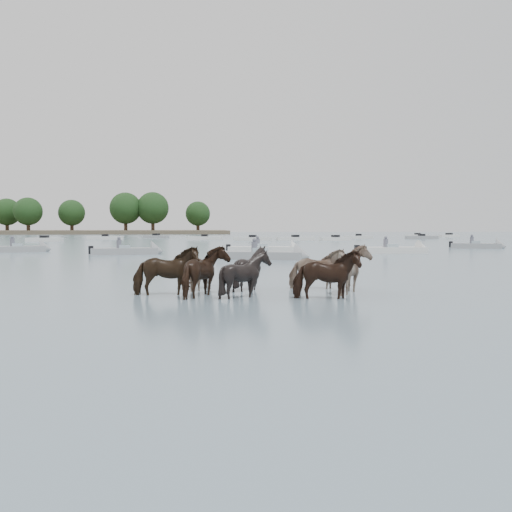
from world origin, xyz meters
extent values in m
plane|color=slate|center=(0.00, 0.00, 0.00)|extent=(400.00, 400.00, 0.00)
imported|color=black|center=(-1.10, 0.81, 0.66)|extent=(2.00, 0.98, 1.66)
imported|color=#816657|center=(0.23, 2.31, 0.59)|extent=(1.31, 1.53, 1.53)
imported|color=black|center=(1.56, 1.97, 0.63)|extent=(1.62, 1.48, 1.60)
imported|color=#876B5B|center=(3.74, 1.92, 0.59)|extent=(1.87, 0.98, 1.52)
imported|color=black|center=(0.11, 0.37, 0.65)|extent=(1.50, 1.72, 1.66)
imported|color=black|center=(1.21, 0.03, 0.60)|extent=(1.67, 1.57, 1.54)
imported|color=black|center=(3.44, -0.63, 0.62)|extent=(1.98, 1.12, 1.59)
imported|color=#866B5B|center=(4.68, 0.69, 0.66)|extent=(1.52, 1.74, 1.67)
sphere|color=black|center=(6.89, 13.96, 0.12)|extent=(0.44, 0.44, 0.44)
cube|color=black|center=(6.64, 13.96, 0.02)|extent=(0.50, 0.22, 0.18)
cube|color=gray|center=(-5.28, 26.22, 0.20)|extent=(4.96, 2.20, 0.55)
cone|color=gray|center=(-2.91, 26.53, 0.20)|extent=(1.10, 1.70, 1.60)
cube|color=#99ADB7|center=(-5.28, 26.22, 0.55)|extent=(0.94, 1.21, 0.35)
cube|color=black|center=(-7.66, 25.91, 0.35)|extent=(0.39, 0.39, 0.60)
cylinder|color=#595966|center=(-5.68, 26.22, 0.75)|extent=(0.36, 0.36, 0.70)
sphere|color=#595966|center=(-5.68, 26.22, 1.20)|extent=(0.24, 0.24, 0.24)
cube|color=gray|center=(3.99, 19.06, 0.20)|extent=(5.58, 3.30, 0.55)
cone|color=gray|center=(6.51, 18.17, 0.20)|extent=(1.38, 1.81, 1.60)
cube|color=#99ADB7|center=(3.99, 19.06, 0.55)|extent=(1.13, 1.32, 0.35)
cube|color=black|center=(1.47, 19.96, 0.35)|extent=(0.45, 0.45, 0.60)
cylinder|color=#595966|center=(3.59, 19.06, 0.75)|extent=(0.36, 0.36, 0.70)
sphere|color=#595966|center=(3.59, 19.06, 1.20)|extent=(0.24, 0.24, 0.24)
cube|color=silver|center=(5.25, 28.02, 0.20)|extent=(5.61, 2.34, 0.55)
cone|color=silver|center=(7.94, 27.65, 0.20)|extent=(1.11, 1.71, 1.60)
cube|color=#99ADB7|center=(5.25, 28.02, 0.55)|extent=(0.95, 1.22, 0.35)
cube|color=black|center=(2.56, 28.40, 0.35)|extent=(0.40, 0.40, 0.60)
cylinder|color=#595966|center=(4.85, 28.02, 0.75)|extent=(0.36, 0.36, 0.70)
sphere|color=#595966|center=(4.85, 28.02, 1.20)|extent=(0.24, 0.24, 0.24)
cube|color=silver|center=(14.97, 25.81, 0.20)|extent=(5.42, 1.71, 0.55)
cone|color=silver|center=(17.67, 25.87, 0.20)|extent=(0.93, 1.62, 1.60)
cube|color=#99ADB7|center=(14.97, 25.81, 0.55)|extent=(0.82, 1.14, 0.35)
cube|color=black|center=(12.28, 25.76, 0.35)|extent=(0.36, 0.36, 0.60)
cylinder|color=#595966|center=(14.57, 25.81, 0.75)|extent=(0.36, 0.36, 0.70)
sphere|color=#595966|center=(14.57, 25.81, 1.20)|extent=(0.24, 0.24, 0.24)
cube|color=gray|center=(26.46, 34.34, 0.20)|extent=(4.72, 3.40, 0.55)
cone|color=gray|center=(28.47, 33.36, 0.20)|extent=(1.51, 1.83, 1.60)
cube|color=#99ADB7|center=(26.46, 34.34, 0.55)|extent=(1.21, 1.36, 0.35)
cube|color=black|center=(24.45, 35.32, 0.35)|extent=(0.47, 0.47, 0.60)
cylinder|color=#595966|center=(26.06, 34.34, 0.75)|extent=(0.36, 0.36, 0.70)
sphere|color=#595966|center=(26.06, 34.34, 1.20)|extent=(0.24, 0.24, 0.24)
cube|color=gray|center=(-14.41, 31.32, 0.20)|extent=(4.56, 2.70, 0.55)
cone|color=gray|center=(-12.35, 31.90, 0.20)|extent=(1.30, 1.78, 1.60)
cube|color=#99ADB7|center=(-14.41, 31.32, 0.55)|extent=(1.07, 1.29, 0.35)
cylinder|color=#595966|center=(-14.81, 31.32, 0.75)|extent=(0.36, 0.36, 0.70)
sphere|color=#595966|center=(-14.81, 31.32, 1.20)|extent=(0.24, 0.24, 0.24)
cube|color=silver|center=(-20.63, 64.29, 0.22)|extent=(5.01, 2.22, 0.60)
cube|color=black|center=(-20.63, 64.29, 0.60)|extent=(1.14, 1.14, 0.50)
cube|color=silver|center=(-14.18, 76.17, 0.22)|extent=(5.64, 1.54, 0.60)
cube|color=black|center=(-14.18, 76.17, 0.60)|extent=(1.01, 1.01, 0.50)
cube|color=gray|center=(-6.66, 85.09, 0.22)|extent=(4.73, 3.26, 0.60)
cube|color=black|center=(-6.66, 85.09, 0.60)|extent=(1.33, 1.33, 0.50)
cube|color=silver|center=(1.69, 72.82, 0.22)|extent=(5.94, 2.39, 0.60)
cube|color=black|center=(1.69, 72.82, 0.60)|extent=(1.14, 1.14, 0.50)
cube|color=silver|center=(8.55, 65.67, 0.22)|extent=(5.71, 2.93, 0.60)
cube|color=black|center=(8.55, 65.67, 0.60)|extent=(1.23, 1.23, 0.50)
cube|color=silver|center=(14.90, 65.69, 0.22)|extent=(5.68, 1.96, 0.60)
cube|color=black|center=(14.90, 65.69, 0.60)|extent=(1.08, 1.08, 0.50)
cube|color=silver|center=(20.60, 64.18, 0.22)|extent=(4.71, 2.05, 0.60)
cube|color=black|center=(20.60, 64.18, 0.60)|extent=(1.11, 1.11, 0.50)
cube|color=silver|center=(27.83, 76.48, 0.22)|extent=(5.00, 2.60, 0.60)
cube|color=black|center=(27.83, 76.48, 0.60)|extent=(1.21, 1.21, 0.50)
cube|color=gray|center=(37.99, 74.10, 0.22)|extent=(5.36, 1.97, 0.60)
cube|color=black|center=(37.99, 74.10, 0.60)|extent=(1.09, 1.09, 0.50)
cube|color=silver|center=(43.27, 88.45, 0.22)|extent=(4.41, 2.05, 0.60)
cube|color=black|center=(43.27, 88.45, 0.60)|extent=(1.12, 1.12, 0.50)
cube|color=silver|center=(49.22, 87.47, 0.22)|extent=(4.22, 2.07, 0.60)
cube|color=black|center=(49.22, 87.47, 0.60)|extent=(1.13, 1.13, 0.50)
cylinder|color=#382619|center=(-52.93, 151.54, 1.74)|extent=(1.00, 1.00, 3.48)
sphere|color=black|center=(-52.93, 151.54, 6.28)|extent=(7.72, 7.72, 7.72)
cylinder|color=#382619|center=(-45.37, 145.36, 1.74)|extent=(1.00, 1.00, 3.48)
sphere|color=black|center=(-45.37, 145.36, 6.28)|extent=(7.73, 7.73, 7.73)
cylinder|color=#382619|center=(-34.39, 148.98, 1.67)|extent=(1.00, 1.00, 3.34)
sphere|color=black|center=(-34.39, 148.98, 6.03)|extent=(7.42, 7.42, 7.42)
cylinder|color=#382619|center=(-19.24, 148.43, 2.04)|extent=(1.00, 1.00, 4.08)
sphere|color=black|center=(-19.24, 148.43, 7.36)|extent=(9.06, 9.06, 9.06)
cylinder|color=#382619|center=(-11.53, 148.48, 2.07)|extent=(1.00, 1.00, 4.13)
sphere|color=black|center=(-11.53, 148.48, 7.46)|extent=(9.19, 9.19, 9.19)
cylinder|color=#382619|center=(1.51, 154.09, 1.66)|extent=(1.00, 1.00, 3.32)
sphere|color=black|center=(1.51, 154.09, 5.99)|extent=(7.37, 7.37, 7.37)
camera|label=1|loc=(-0.32, -16.00, 2.05)|focal=39.29mm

